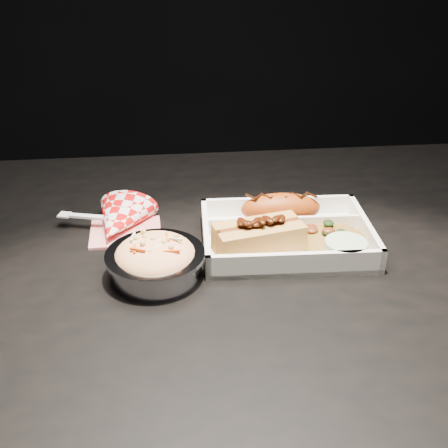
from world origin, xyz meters
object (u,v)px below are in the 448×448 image
(fried_pastry, at_px, (281,209))
(foil_coleslaw_cup, at_px, (155,259))
(dining_table, at_px, (244,299))
(hotdog, at_px, (259,235))
(food_tray, at_px, (286,238))
(napkin_fork, at_px, (119,221))

(fried_pastry, bearing_deg, foil_coleslaw_cup, -147.93)
(dining_table, distance_m, hotdog, 0.13)
(dining_table, height_order, hotdog, hotdog)
(food_tray, distance_m, fried_pastry, 0.06)
(foil_coleslaw_cup, bearing_deg, napkin_fork, 113.11)
(dining_table, xyz_separation_m, hotdog, (0.02, -0.01, 0.12))
(dining_table, height_order, food_tray, food_tray)
(foil_coleslaw_cup, bearing_deg, fried_pastry, 32.07)
(food_tray, bearing_deg, fried_pastry, 90.00)
(dining_table, xyz_separation_m, napkin_fork, (-0.19, 0.08, 0.11))
(dining_table, bearing_deg, hotdog, -39.36)
(hotdog, relative_size, foil_coleslaw_cup, 1.01)
(hotdog, xyz_separation_m, napkin_fork, (-0.21, 0.09, -0.02))
(fried_pastry, xyz_separation_m, foil_coleslaw_cup, (-0.20, -0.12, -0.00))
(fried_pastry, distance_m, napkin_fork, 0.26)
(dining_table, bearing_deg, fried_pastry, 45.70)
(dining_table, bearing_deg, food_tray, 10.19)
(foil_coleslaw_cup, relative_size, napkin_fork, 0.83)
(foil_coleslaw_cup, bearing_deg, hotdog, 16.22)
(hotdog, bearing_deg, fried_pastry, 46.42)
(fried_pastry, bearing_deg, dining_table, -134.30)
(fried_pastry, bearing_deg, food_tray, -92.13)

